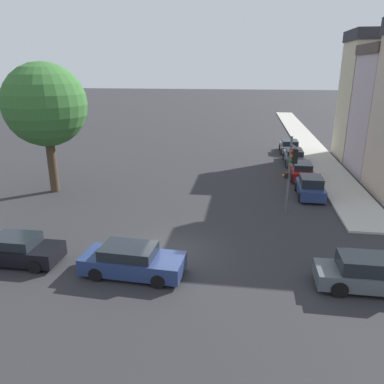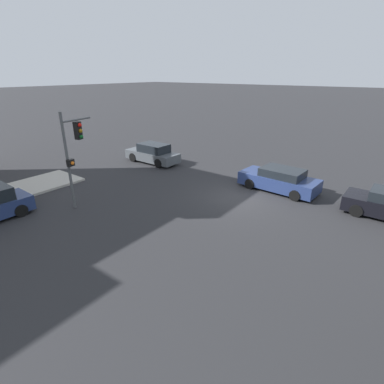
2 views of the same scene
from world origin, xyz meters
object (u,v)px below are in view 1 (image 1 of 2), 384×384
(parked_car_0, at_px, (310,187))
(parked_car_1, at_px, (301,171))
(parked_car_3, at_px, (289,146))
(street_tree, at_px, (45,105))
(crossing_car_2, at_px, (370,274))
(crossing_car_0, at_px, (132,261))
(crossing_car_1, at_px, (19,250))
(parked_car_2, at_px, (294,156))
(traffic_signal, at_px, (291,166))

(parked_car_0, distance_m, parked_car_1, 4.84)
(parked_car_0, xyz_separation_m, parked_car_3, (0.03, 15.29, -0.06))
(street_tree, bearing_deg, crossing_car_2, -28.36)
(parked_car_0, relative_size, parked_car_3, 1.00)
(crossing_car_0, bearing_deg, parked_car_0, 55.05)
(street_tree, bearing_deg, parked_car_0, 4.23)
(street_tree, height_order, crossing_car_1, street_tree)
(crossing_car_1, relative_size, parked_car_3, 1.01)
(crossing_car_2, distance_m, parked_car_0, 12.17)
(crossing_car_0, relative_size, parked_car_3, 1.21)
(crossing_car_1, relative_size, parked_car_2, 0.86)
(parked_car_1, distance_m, parked_car_2, 5.39)
(street_tree, relative_size, parked_car_2, 2.04)
(crossing_car_0, bearing_deg, crossing_car_2, 4.66)
(street_tree, xyz_separation_m, parked_car_2, (19.23, 11.65, -5.82))
(crossing_car_1, bearing_deg, street_tree, 109.49)
(parked_car_1, relative_size, parked_car_3, 1.11)
(crossing_car_2, relative_size, parked_car_2, 0.98)
(parked_car_2, bearing_deg, crossing_car_2, -177.67)
(traffic_signal, height_order, crossing_car_0, traffic_signal)
(street_tree, relative_size, crossing_car_0, 2.00)
(traffic_signal, distance_m, parked_car_0, 5.01)
(crossing_car_0, xyz_separation_m, crossing_car_2, (10.41, 0.24, 0.04))
(traffic_signal, bearing_deg, crossing_car_0, 37.78)
(street_tree, relative_size, parked_car_1, 2.17)
(parked_car_1, bearing_deg, street_tree, 109.35)
(street_tree, distance_m, parked_car_3, 26.19)
(traffic_signal, relative_size, crossing_car_2, 1.10)
(crossing_car_2, bearing_deg, parked_car_3, 91.63)
(crossing_car_0, distance_m, parked_car_0, 15.80)
(traffic_signal, relative_size, parked_car_2, 1.08)
(parked_car_0, bearing_deg, traffic_signal, 153.66)
(crossing_car_0, height_order, parked_car_2, parked_car_2)
(parked_car_0, relative_size, parked_car_1, 0.89)
(traffic_signal, xyz_separation_m, parked_car_3, (2.04, 19.12, -2.59))
(traffic_signal, bearing_deg, parked_car_1, -112.91)
(traffic_signal, height_order, crossing_car_1, traffic_signal)
(traffic_signal, relative_size, parked_car_3, 1.28)
(crossing_car_1, distance_m, parked_car_2, 27.22)
(traffic_signal, distance_m, parked_car_2, 14.42)
(crossing_car_0, distance_m, parked_car_3, 29.38)
(traffic_signal, height_order, parked_car_2, traffic_signal)
(street_tree, bearing_deg, parked_car_1, 18.01)
(traffic_signal, distance_m, crossing_car_1, 16.11)
(street_tree, bearing_deg, crossing_car_1, -70.93)
(crossing_car_2, xyz_separation_m, parked_car_0, (-0.62, 12.16, 0.01))
(crossing_car_2, bearing_deg, traffic_signal, 107.88)
(traffic_signal, distance_m, crossing_car_0, 11.86)
(crossing_car_1, xyz_separation_m, parked_car_2, (15.53, 22.35, 0.02))
(crossing_car_0, height_order, parked_car_3, crossing_car_0)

